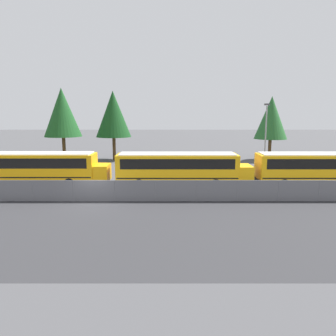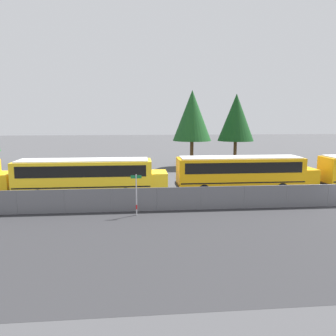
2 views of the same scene
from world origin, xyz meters
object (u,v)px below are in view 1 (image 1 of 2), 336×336
light_pole (264,134)px  tree_3 (61,113)px  school_bus_4 (179,167)px  tree_2 (112,114)px  school_bus_3 (37,166)px  tree_0 (270,118)px  school_bus_5 (319,167)px

light_pole → tree_3: size_ratio=0.78×
light_pole → school_bus_4: bearing=-139.6°
tree_2 → tree_3: tree_3 is taller
school_bus_3 → tree_2: 17.35m
tree_0 → school_bus_3: bearing=-148.2°
school_bus_3 → school_bus_5: 25.40m
school_bus_5 → tree_0: bearing=88.4°
light_pole → tree_2: bearing=156.8°
school_bus_3 → tree_0: 30.69m
school_bus_3 → tree_0: (25.86, 16.03, 4.05)m
school_bus_4 → tree_3: 21.29m
school_bus_4 → light_pole: size_ratio=1.60×
light_pole → tree_2: 20.42m
tree_0 → tree_2: bearing=179.5°
tree_0 → tree_2: tree_2 is taller
school_bus_3 → light_pole: 24.42m
tree_0 → tree_3: 28.04m
tree_2 → tree_3: 6.67m
school_bus_5 → tree_2: (-21.18, 16.55, 4.54)m
tree_2 → tree_3: bearing=-161.3°
school_bus_5 → tree_0: tree_0 is taller
school_bus_5 → light_pole: 9.22m
tree_2 → tree_0: bearing=-0.5°
school_bus_4 → school_bus_5: (12.59, 0.02, 0.00)m
school_bus_4 → tree_2: (-8.59, 16.57, 4.54)m
school_bus_3 → light_pole: size_ratio=1.60×
light_pole → tree_3: tree_3 is taller
school_bus_5 → light_pole: (-2.52, 8.55, 2.38)m
tree_0 → tree_2: 21.65m
light_pole → tree_2: (-18.66, 8.00, 2.17)m
school_bus_3 → school_bus_4: bearing=-1.7°
light_pole → school_bus_3: bearing=-160.3°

